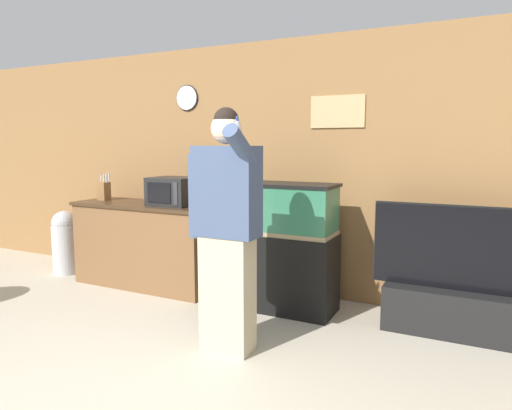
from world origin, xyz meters
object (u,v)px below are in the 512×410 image
(knife_block, at_px, (104,190))
(aquarium_on_stand, at_px, (282,247))
(tv_on_stand, at_px, (458,297))
(counter_island, at_px, (147,244))
(microwave, at_px, (174,191))
(person_standing, at_px, (226,228))
(trash_bin, at_px, (65,241))

(knife_block, relative_size, aquarium_on_stand, 0.26)
(tv_on_stand, bearing_deg, knife_block, -179.32)
(knife_block, bearing_deg, tv_on_stand, 0.68)
(counter_island, relative_size, aquarium_on_stand, 1.38)
(aquarium_on_stand, bearing_deg, microwave, 177.92)
(counter_island, xyz_separation_m, person_standing, (1.60, -1.03, 0.48))
(counter_island, bearing_deg, tv_on_stand, 1.06)
(microwave, bearing_deg, tv_on_stand, 1.05)
(counter_island, relative_size, microwave, 3.54)
(aquarium_on_stand, bearing_deg, tv_on_stand, 3.65)
(trash_bin, bearing_deg, person_standing, -19.02)
(knife_block, relative_size, tv_on_stand, 0.22)
(person_standing, distance_m, trash_bin, 3.02)
(tv_on_stand, bearing_deg, microwave, -178.95)
(trash_bin, bearing_deg, tv_on_stand, 1.64)
(person_standing, height_order, trash_bin, person_standing)
(tv_on_stand, height_order, person_standing, person_standing)
(knife_block, distance_m, person_standing, 2.45)
(counter_island, height_order, tv_on_stand, tv_on_stand)
(microwave, bearing_deg, aquarium_on_stand, -2.08)
(knife_block, xyz_separation_m, aquarium_on_stand, (2.25, -0.05, -0.43))
(knife_block, relative_size, trash_bin, 0.41)
(aquarium_on_stand, distance_m, trash_bin, 2.84)
(knife_block, distance_m, tv_on_stand, 3.84)
(counter_island, height_order, aquarium_on_stand, aquarium_on_stand)
(counter_island, distance_m, person_standing, 1.96)
(aquarium_on_stand, xyz_separation_m, tv_on_stand, (1.52, 0.10, -0.29))
(counter_island, height_order, trash_bin, counter_island)
(aquarium_on_stand, bearing_deg, trash_bin, -179.43)
(knife_block, bearing_deg, trash_bin, -172.17)
(microwave, distance_m, tv_on_stand, 2.88)
(person_standing, xyz_separation_m, trash_bin, (-2.80, 0.97, -0.55))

